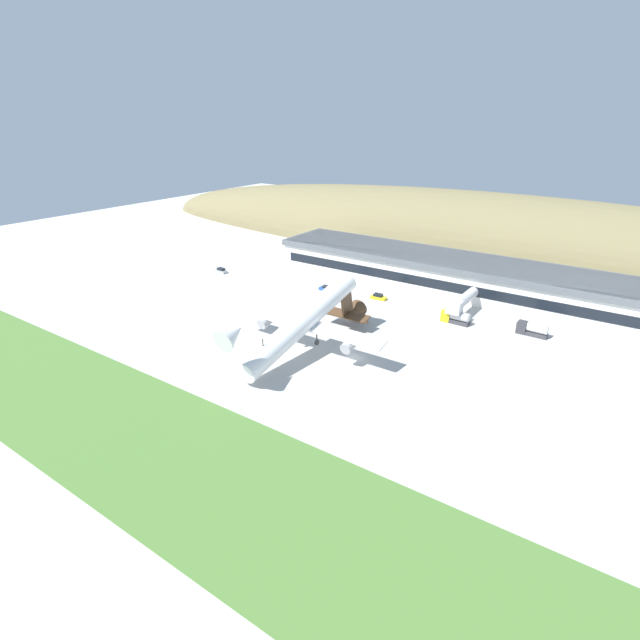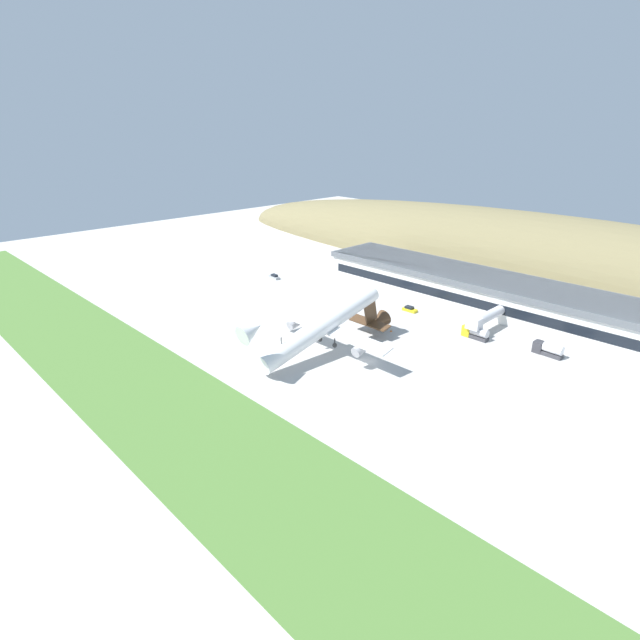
{
  "view_description": "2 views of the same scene",
  "coord_description": "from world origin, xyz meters",
  "px_view_note": "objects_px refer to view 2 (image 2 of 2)",
  "views": [
    {
      "loc": [
        46.41,
        -78.68,
        46.24
      ],
      "look_at": [
        -8.77,
        0.62,
        5.95
      ],
      "focal_mm": 28.0,
      "sensor_mm": 36.0,
      "label": 1
    },
    {
      "loc": [
        64.81,
        -78.06,
        49.69
      ],
      "look_at": [
        -12.01,
        -2.84,
        7.35
      ],
      "focal_mm": 28.0,
      "sensor_mm": 36.0,
      "label": 2
    }
  ],
  "objects_px": {
    "service_car_1": "(274,277)",
    "service_car_2": "(364,298)",
    "jetway_0": "(485,318)",
    "box_truck": "(475,333)",
    "traffic_cone_0": "(391,330)",
    "fuel_truck": "(548,349)",
    "service_car_0": "(410,309)",
    "terminal_building": "(512,296)",
    "cargo_airplane": "(325,326)"
  },
  "relations": [
    {
      "from": "service_car_0",
      "to": "traffic_cone_0",
      "type": "bearing_deg",
      "value": -70.32
    },
    {
      "from": "cargo_airplane",
      "to": "service_car_2",
      "type": "height_order",
      "value": "cargo_airplane"
    },
    {
      "from": "jetway_0",
      "to": "traffic_cone_0",
      "type": "height_order",
      "value": "jetway_0"
    },
    {
      "from": "service_car_1",
      "to": "service_car_2",
      "type": "height_order",
      "value": "service_car_1"
    },
    {
      "from": "box_truck",
      "to": "service_car_2",
      "type": "bearing_deg",
      "value": 177.16
    },
    {
      "from": "terminal_building",
      "to": "cargo_airplane",
      "type": "bearing_deg",
      "value": -107.79
    },
    {
      "from": "service_car_1",
      "to": "box_truck",
      "type": "bearing_deg",
      "value": 2.28
    },
    {
      "from": "service_car_1",
      "to": "jetway_0",
      "type": "bearing_deg",
      "value": 5.93
    },
    {
      "from": "service_car_1",
      "to": "service_car_2",
      "type": "distance_m",
      "value": 36.78
    },
    {
      "from": "service_car_2",
      "to": "jetway_0",
      "type": "bearing_deg",
      "value": 4.32
    },
    {
      "from": "box_truck",
      "to": "traffic_cone_0",
      "type": "relative_size",
      "value": 11.65
    },
    {
      "from": "jetway_0",
      "to": "service_car_1",
      "type": "bearing_deg",
      "value": -174.07
    },
    {
      "from": "service_car_1",
      "to": "traffic_cone_0",
      "type": "relative_size",
      "value": 7.76
    },
    {
      "from": "service_car_0",
      "to": "service_car_1",
      "type": "distance_m",
      "value": 52.37
    },
    {
      "from": "service_car_0",
      "to": "terminal_building",
      "type": "bearing_deg",
      "value": 41.89
    },
    {
      "from": "fuel_truck",
      "to": "box_truck",
      "type": "height_order",
      "value": "fuel_truck"
    },
    {
      "from": "jetway_0",
      "to": "service_car_1",
      "type": "relative_size",
      "value": 3.29
    },
    {
      "from": "service_car_0",
      "to": "box_truck",
      "type": "height_order",
      "value": "box_truck"
    },
    {
      "from": "jetway_0",
      "to": "box_truck",
      "type": "relative_size",
      "value": 2.19
    },
    {
      "from": "service_car_0",
      "to": "box_truck",
      "type": "distance_m",
      "value": 23.19
    },
    {
      "from": "cargo_airplane",
      "to": "box_truck",
      "type": "height_order",
      "value": "cargo_airplane"
    },
    {
      "from": "service_car_2",
      "to": "terminal_building",
      "type": "bearing_deg",
      "value": 29.9
    },
    {
      "from": "fuel_truck",
      "to": "box_truck",
      "type": "xyz_separation_m",
      "value": [
        -16.73,
        -3.09,
        -0.02
      ]
    },
    {
      "from": "service_car_0",
      "to": "service_car_2",
      "type": "distance_m",
      "value": 15.59
    },
    {
      "from": "service_car_0",
      "to": "fuel_truck",
      "type": "xyz_separation_m",
      "value": [
        39.55,
        -0.99,
        0.88
      ]
    },
    {
      "from": "service_car_2",
      "to": "fuel_truck",
      "type": "xyz_separation_m",
      "value": [
        54.98,
        1.19,
        0.9
      ]
    },
    {
      "from": "fuel_truck",
      "to": "jetway_0",
      "type": "bearing_deg",
      "value": 174.44
    },
    {
      "from": "fuel_truck",
      "to": "terminal_building",
      "type": "bearing_deg",
      "value": 133.71
    },
    {
      "from": "jetway_0",
      "to": "service_car_0",
      "type": "bearing_deg",
      "value": -178.28
    },
    {
      "from": "jetway_0",
      "to": "service_car_2",
      "type": "distance_m",
      "value": 38.12
    },
    {
      "from": "cargo_airplane",
      "to": "traffic_cone_0",
      "type": "xyz_separation_m",
      "value": [
        2.65,
        21.33,
        -6.55
      ]
    },
    {
      "from": "fuel_truck",
      "to": "traffic_cone_0",
      "type": "height_order",
      "value": "fuel_truck"
    },
    {
      "from": "cargo_airplane",
      "to": "box_truck",
      "type": "distance_m",
      "value": 38.79
    },
    {
      "from": "box_truck",
      "to": "fuel_truck",
      "type": "bearing_deg",
      "value": 10.47
    },
    {
      "from": "service_car_1",
      "to": "service_car_2",
      "type": "bearing_deg",
      "value": 7.61
    },
    {
      "from": "cargo_airplane",
      "to": "box_truck",
      "type": "bearing_deg",
      "value": 58.84
    },
    {
      "from": "service_car_0",
      "to": "box_truck",
      "type": "xyz_separation_m",
      "value": [
        22.81,
        -4.08,
        0.86
      ]
    },
    {
      "from": "service_car_0",
      "to": "fuel_truck",
      "type": "height_order",
      "value": "fuel_truck"
    },
    {
      "from": "terminal_building",
      "to": "fuel_truck",
      "type": "xyz_separation_m",
      "value": [
        18.77,
        -19.63,
        -3.68
      ]
    },
    {
      "from": "service_car_0",
      "to": "fuel_truck",
      "type": "distance_m",
      "value": 39.57
    },
    {
      "from": "jetway_0",
      "to": "fuel_truck",
      "type": "height_order",
      "value": "jetway_0"
    },
    {
      "from": "service_car_0",
      "to": "box_truck",
      "type": "relative_size",
      "value": 0.63
    },
    {
      "from": "service_car_0",
      "to": "jetway_0",
      "type": "bearing_deg",
      "value": 1.72
    },
    {
      "from": "cargo_airplane",
      "to": "service_car_2",
      "type": "xyz_separation_m",
      "value": [
        -18.37,
        34.77,
        -6.24
      ]
    },
    {
      "from": "jetway_0",
      "to": "traffic_cone_0",
      "type": "relative_size",
      "value": 25.55
    },
    {
      "from": "service_car_0",
      "to": "fuel_truck",
      "type": "bearing_deg",
      "value": -1.43
    },
    {
      "from": "fuel_truck",
      "to": "traffic_cone_0",
      "type": "distance_m",
      "value": 37.0
    },
    {
      "from": "service_car_2",
      "to": "fuel_truck",
      "type": "bearing_deg",
      "value": 1.24
    },
    {
      "from": "service_car_0",
      "to": "service_car_1",
      "type": "xyz_separation_m",
      "value": [
        -51.89,
        -7.05,
        0.04
      ]
    },
    {
      "from": "jetway_0",
      "to": "service_car_2",
      "type": "bearing_deg",
      "value": -175.68
    }
  ]
}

